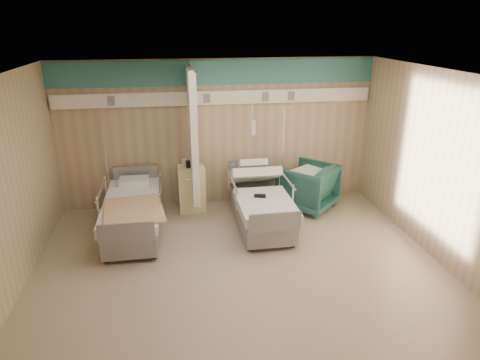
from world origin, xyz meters
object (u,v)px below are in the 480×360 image
object	(u,v)px
bed_left	(133,217)
iv_stand_right	(281,186)
bed_right	(260,209)
iv_stand_left	(110,194)
bedside_cabinet	(192,188)
visitor_armchair	(308,187)

from	to	relation	value
bed_left	iv_stand_right	bearing A→B (deg)	16.16
bed_right	bed_left	world-z (taller)	same
bed_left	iv_stand_right	distance (m)	2.90
bed_left	iv_stand_left	size ratio (longest dim) A/B	1.17
bed_right	bedside_cabinet	world-z (taller)	bedside_cabinet
bedside_cabinet	visitor_armchair	world-z (taller)	visitor_armchair
bedside_cabinet	iv_stand_right	size ratio (longest dim) A/B	0.43
bed_right	visitor_armchair	world-z (taller)	visitor_armchair
bed_right	bedside_cabinet	size ratio (longest dim) A/B	2.54
bedside_cabinet	iv_stand_left	size ratio (longest dim) A/B	0.46
iv_stand_right	iv_stand_left	world-z (taller)	iv_stand_right
iv_stand_right	visitor_armchair	bearing A→B (deg)	-23.80
bed_right	visitor_armchair	xyz separation A→B (m)	(1.06, 0.60, 0.12)
visitor_armchair	iv_stand_right	xyz separation A→B (m)	(-0.47, 0.21, -0.04)
bed_left	visitor_armchair	bearing A→B (deg)	10.43
bedside_cabinet	bed_right	bearing A→B (deg)	-38.05
bedside_cabinet	iv_stand_right	world-z (taller)	iv_stand_right
bed_right	visitor_armchair	size ratio (longest dim) A/B	2.24
iv_stand_right	iv_stand_left	distance (m)	3.27
visitor_armchair	iv_stand_left	distance (m)	3.76
bedside_cabinet	iv_stand_left	bearing A→B (deg)	177.43
bedside_cabinet	visitor_armchair	bearing A→B (deg)	-7.73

